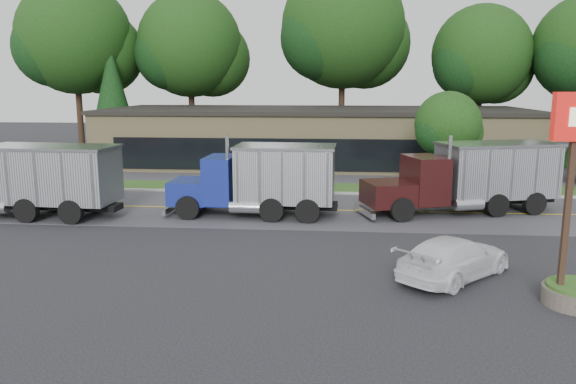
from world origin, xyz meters
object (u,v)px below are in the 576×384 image
(dump_truck_blue, at_px, (263,179))
(rally_car, at_px, (454,258))
(dump_truck_red, at_px, (23,179))
(dump_truck_maroon, at_px, (472,176))

(dump_truck_blue, height_order, rally_car, dump_truck_blue)
(dump_truck_blue, bearing_deg, dump_truck_red, 7.27)
(dump_truck_maroon, bearing_deg, dump_truck_blue, -7.48)
(dump_truck_red, xyz_separation_m, dump_truck_blue, (11.14, 1.05, -0.01))
(dump_truck_blue, xyz_separation_m, dump_truck_maroon, (9.96, 1.64, 0.01))
(dump_truck_blue, distance_m, dump_truck_maroon, 10.09)
(dump_truck_red, height_order, dump_truck_maroon, same)
(dump_truck_maroon, bearing_deg, rally_car, 57.60)
(dump_truck_blue, height_order, dump_truck_maroon, same)
(dump_truck_red, relative_size, dump_truck_maroon, 1.08)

